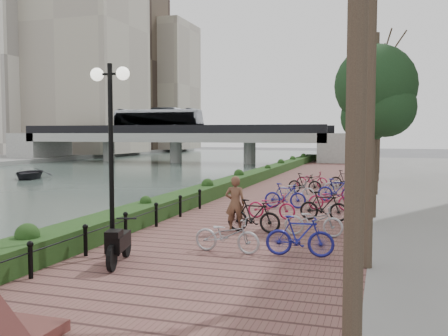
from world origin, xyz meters
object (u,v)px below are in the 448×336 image
at_px(lamppost, 111,117).
at_px(motorcycle, 119,243).
at_px(boat, 29,173).
at_px(pedestrian, 235,203).

distance_m(lamppost, motorcycle, 3.02).
distance_m(lamppost, boat, 28.82).
distance_m(motorcycle, boat, 29.48).
distance_m(lamppost, pedestrian, 5.06).
bearing_deg(pedestrian, boat, -46.45).
height_order(motorcycle, boat, motorcycle).
xyz_separation_m(motorcycle, pedestrian, (1.43, 4.55, 0.36)).
xyz_separation_m(motorcycle, boat, (-20.02, 21.64, -0.56)).
height_order(lamppost, pedestrian, lamppost).
bearing_deg(motorcycle, boat, 118.24).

